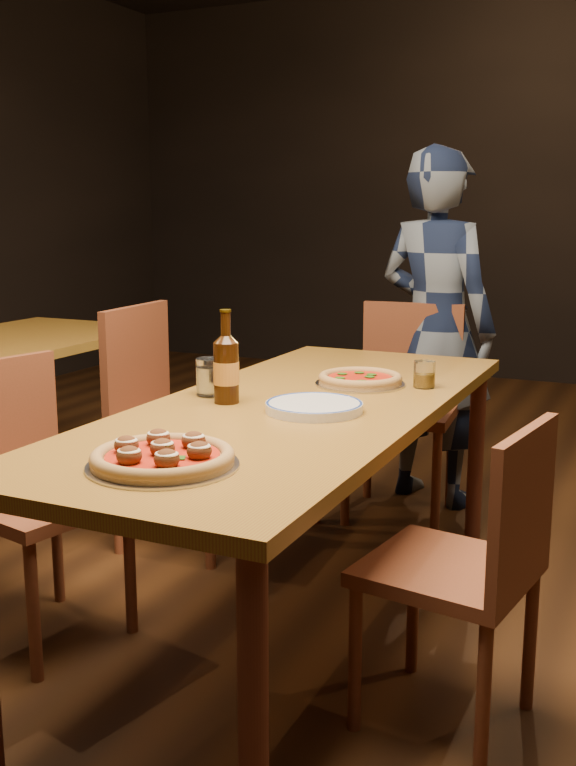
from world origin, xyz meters
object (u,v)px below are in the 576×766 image
at_px(beer_bottle, 226,370).
at_px(table_main, 295,427).
at_px(chair_main_sw, 186,423).
at_px(chair_main_nw, 42,500).
at_px(chair_main_e, 448,567).
at_px(plate_stack, 314,407).
at_px(diner, 436,329).
at_px(water_glass, 211,377).
at_px(pizza_margherita, 360,379).
at_px(pizza_meatball, 163,457).
at_px(chair_end, 401,409).
at_px(amber_glass, 424,374).

bearing_deg(beer_bottle, table_main, 23.09).
height_order(chair_main_sw, beer_bottle, beer_bottle).
distance_m(chair_main_nw, chair_main_e, 1.23).
bearing_deg(plate_stack, diner, 92.53).
relative_size(plate_stack, water_glass, 2.41).
height_order(chair_main_nw, plate_stack, chair_main_nw).
distance_m(chair_main_e, pizza_margherita, 0.80).
relative_size(chair_main_nw, pizza_meatball, 2.64).
bearing_deg(chair_main_sw, beer_bottle, -142.80).
bearing_deg(table_main, beer_bottle, -156.91).
xyz_separation_m(chair_main_nw, chair_end, (0.66, 1.50, 0.03)).
bearing_deg(water_glass, table_main, 1.49).
bearing_deg(chair_end, chair_main_e, -73.46).
relative_size(plate_stack, diner, 0.17).
relative_size(chair_main_nw, beer_bottle, 3.33).
relative_size(chair_main_e, pizza_meatball, 2.48).
relative_size(pizza_margherita, water_glass, 2.55).
xyz_separation_m(chair_main_nw, water_glass, (0.42, 0.31, 0.36)).
height_order(table_main, chair_main_nw, chair_main_nw).
distance_m(water_glass, diner, 1.50).
relative_size(chair_main_e, plate_stack, 3.07).
xyz_separation_m(table_main, chair_main_nw, (-0.70, -0.32, -0.23)).
height_order(beer_bottle, water_glass, beer_bottle).
bearing_deg(chair_main_nw, plate_stack, -60.37).
xyz_separation_m(table_main, chair_main_sw, (-0.71, 0.53, -0.18)).
bearing_deg(chair_main_sw, chair_main_nw, 177.45).
bearing_deg(chair_end, pizza_meatball, -94.38).
height_order(chair_main_sw, water_glass, chair_main_sw).
bearing_deg(table_main, pizza_margherita, 76.42).
xyz_separation_m(chair_main_nw, amber_glass, (0.98, 0.70, 0.34)).
relative_size(chair_main_e, chair_end, 0.89).
bearing_deg(table_main, chair_main_sw, 143.24).
bearing_deg(chair_main_nw, amber_glass, -41.97).
distance_m(chair_end, pizza_margherita, 0.90).
bearing_deg(pizza_margherita, beer_bottle, -122.82).
bearing_deg(water_glass, diner, 78.24).
relative_size(chair_main_nw, amber_glass, 10.43).
height_order(chair_main_sw, plate_stack, chair_main_sw).
height_order(chair_main_e, water_glass, water_glass).
bearing_deg(chair_main_sw, table_main, -130.20).
bearing_deg(chair_main_nw, table_main, -52.84).
height_order(pizza_meatball, water_glass, water_glass).
relative_size(pizza_meatball, pizza_margherita, 1.17).
distance_m(chair_end, diner, 0.43).
bearing_deg(pizza_meatball, amber_glass, 75.17).
bearing_deg(chair_main_e, chair_end, -149.43).
xyz_separation_m(table_main, chair_main_e, (0.53, -0.23, -0.25)).
height_order(water_glass, diner, diner).
xyz_separation_m(chair_main_nw, diner, (0.72, 1.78, 0.34)).
bearing_deg(table_main, amber_glass, 53.41).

